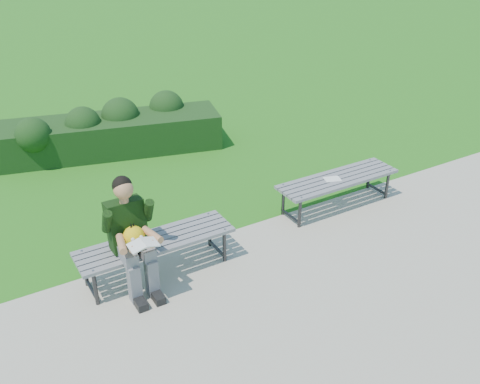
# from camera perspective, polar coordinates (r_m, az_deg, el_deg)

# --- Properties ---
(ground) EXTENTS (80.00, 80.00, 0.00)m
(ground) POSITION_cam_1_polar(r_m,az_deg,el_deg) (6.87, -4.28, -5.34)
(ground) COLOR #246817
(ground) RESTS_ON ground
(walkway) EXTENTS (30.00, 3.50, 0.02)m
(walkway) POSITION_cam_1_polar(r_m,az_deg,el_deg) (5.67, 3.97, -13.73)
(walkway) COLOR #ABA292
(walkway) RESTS_ON ground
(hedge) EXTENTS (3.89, 1.85, 0.90)m
(hedge) POSITION_cam_1_polar(r_m,az_deg,el_deg) (9.50, -13.79, 6.39)
(hedge) COLOR #154019
(hedge) RESTS_ON ground
(bench_left) EXTENTS (1.80, 0.50, 0.46)m
(bench_left) POSITION_cam_1_polar(r_m,az_deg,el_deg) (6.15, -8.96, -5.50)
(bench_left) COLOR gray
(bench_left) RESTS_ON walkway
(bench_right) EXTENTS (1.80, 0.50, 0.46)m
(bench_right) POSITION_cam_1_polar(r_m,az_deg,el_deg) (7.54, 10.38, 1.15)
(bench_right) COLOR gray
(bench_right) RESTS_ON walkway
(seated_boy) EXTENTS (0.56, 0.76, 1.31)m
(seated_boy) POSITION_cam_1_polar(r_m,az_deg,el_deg) (5.83, -11.55, -4.30)
(seated_boy) COLOR slate
(seated_boy) RESTS_ON walkway
(paper_sheet) EXTENTS (0.26, 0.22, 0.01)m
(paper_sheet) POSITION_cam_1_polar(r_m,az_deg,el_deg) (7.46, 9.83, 1.37)
(paper_sheet) COLOR white
(paper_sheet) RESTS_ON bench_right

